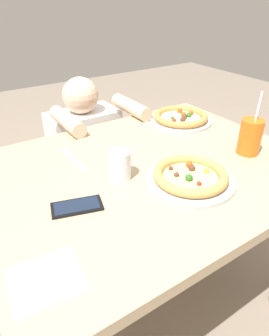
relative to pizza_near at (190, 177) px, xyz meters
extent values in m
plane|color=gray|center=(-0.06, 0.17, -0.77)|extent=(8.00, 8.00, 0.00)
cube|color=tan|center=(-0.06, 0.17, -0.04)|extent=(1.20, 0.92, 0.04)
cylinder|color=#89765B|center=(-0.58, 0.54, -0.41)|extent=(0.07, 0.07, 0.71)
cylinder|color=#89765B|center=(0.46, 0.54, -0.41)|extent=(0.07, 0.07, 0.71)
cylinder|color=#B7B7BC|center=(0.00, 0.00, -0.01)|extent=(0.30, 0.30, 0.01)
cylinder|color=#E5CC7F|center=(0.00, 0.00, 0.00)|extent=(0.19, 0.19, 0.01)
torus|color=tan|center=(0.00, 0.00, 0.01)|extent=(0.25, 0.25, 0.03)
sphere|color=brown|center=(-0.04, 0.03, 0.01)|extent=(0.02, 0.02, 0.02)
sphere|color=#2D6623|center=(-0.02, -0.01, 0.01)|extent=(0.03, 0.03, 0.03)
sphere|color=gold|center=(0.06, -0.01, 0.01)|extent=(0.02, 0.02, 0.02)
sphere|color=brown|center=(-0.03, 0.07, 0.01)|extent=(0.02, 0.02, 0.02)
sphere|color=brown|center=(0.03, 0.03, 0.01)|extent=(0.02, 0.02, 0.02)
sphere|color=#BF4C19|center=(0.04, 0.05, 0.01)|extent=(0.03, 0.03, 0.03)
sphere|color=maroon|center=(-0.01, -0.05, 0.01)|extent=(0.02, 0.02, 0.02)
cylinder|color=#B7B7BC|center=(0.33, 0.43, -0.01)|extent=(0.30, 0.30, 0.01)
cylinder|color=beige|center=(0.33, 0.43, 0.00)|extent=(0.20, 0.20, 0.01)
torus|color=#C68C47|center=(0.33, 0.43, 0.01)|extent=(0.26, 0.26, 0.03)
sphere|color=#BF4C19|center=(0.35, 0.43, 0.01)|extent=(0.03, 0.03, 0.03)
sphere|color=#BF4C19|center=(0.40, 0.43, 0.01)|extent=(0.03, 0.03, 0.03)
sphere|color=#2D6623|center=(0.28, 0.43, 0.01)|extent=(0.02, 0.02, 0.02)
sphere|color=#2D6623|center=(0.37, 0.41, 0.01)|extent=(0.03, 0.03, 0.03)
sphere|color=maroon|center=(0.26, 0.40, 0.01)|extent=(0.02, 0.02, 0.02)
sphere|color=brown|center=(0.33, 0.40, 0.01)|extent=(0.02, 0.02, 0.02)
sphere|color=brown|center=(0.33, 0.40, 0.01)|extent=(0.02, 0.02, 0.02)
sphere|color=#BF4C19|center=(0.37, 0.48, 0.01)|extent=(0.03, 0.03, 0.03)
sphere|color=brown|center=(0.31, 0.39, 0.01)|extent=(0.02, 0.02, 0.02)
cylinder|color=orange|center=(0.33, 0.03, 0.05)|extent=(0.09, 0.09, 0.14)
cylinder|color=white|center=(0.35, 0.03, 0.16)|extent=(0.03, 0.02, 0.12)
cylinder|color=silver|center=(-0.18, 0.15, 0.03)|extent=(0.08, 0.08, 0.10)
cube|color=white|center=(-0.19, 0.15, 0.07)|extent=(0.03, 0.03, 0.02)
cube|color=white|center=(-0.18, 0.15, 0.06)|extent=(0.04, 0.04, 0.03)
cube|color=white|center=(-0.18, 0.14, 0.06)|extent=(0.03, 0.03, 0.02)
cube|color=white|center=(-0.54, -0.12, -0.02)|extent=(0.17, 0.16, 0.00)
cube|color=silver|center=(-0.26, 0.33, -0.02)|extent=(0.01, 0.16, 0.00)
cube|color=silver|center=(-0.26, 0.43, -0.02)|extent=(0.02, 0.04, 0.00)
cube|color=black|center=(-0.38, 0.08, -0.02)|extent=(0.16, 0.11, 0.01)
cube|color=#192338|center=(-0.38, 0.08, -0.01)|extent=(0.14, 0.10, 0.00)
cylinder|color=#333847|center=(0.01, 0.89, -0.54)|extent=(0.31, 0.31, 0.45)
cube|color=white|center=(0.01, 0.89, -0.18)|extent=(0.39, 0.22, 0.27)
sphere|color=beige|center=(0.01, 0.89, 0.05)|extent=(0.20, 0.20, 0.20)
cylinder|color=beige|center=(-0.16, 0.66, 0.02)|extent=(0.07, 0.28, 0.07)
cylinder|color=beige|center=(0.19, 0.66, 0.02)|extent=(0.07, 0.28, 0.07)
camera|label=1|loc=(-0.63, -0.61, 0.54)|focal=32.36mm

